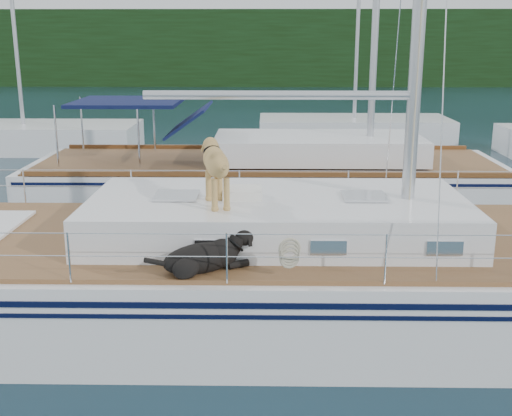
{
  "coord_description": "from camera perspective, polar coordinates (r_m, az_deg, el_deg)",
  "views": [
    {
      "loc": [
        0.64,
        -8.62,
        3.97
      ],
      "look_at": [
        0.5,
        0.2,
        1.6
      ],
      "focal_mm": 45.0,
      "sensor_mm": 36.0,
      "label": 1
    }
  ],
  "objects": [
    {
      "name": "bg_boat_center",
      "position": [
        25.09,
        8.68,
        6.82
      ],
      "size": [
        7.2,
        3.0,
        11.65
      ],
      "color": "white",
      "rests_on": "ground"
    },
    {
      "name": "tree_line",
      "position": [
        53.63,
        0.26,
        14.02
      ],
      "size": [
        90.0,
        3.0,
        6.0
      ],
      "primitive_type": "cube",
      "color": "black",
      "rests_on": "ground"
    },
    {
      "name": "ground",
      "position": [
        9.51,
        -3.08,
        -9.65
      ],
      "size": [
        120.0,
        120.0,
        0.0
      ],
      "primitive_type": "plane",
      "color": "black",
      "rests_on": "ground"
    },
    {
      "name": "bg_boat_west",
      "position": [
        24.47,
        -19.87,
        5.88
      ],
      "size": [
        8.0,
        3.0,
        11.65
      ],
      "color": "white",
      "rests_on": "ground"
    },
    {
      "name": "shore_bank",
      "position": [
        54.92,
        0.27,
        11.54
      ],
      "size": [
        92.0,
        1.0,
        1.2
      ],
      "primitive_type": "cube",
      "color": "#595147",
      "rests_on": "ground"
    },
    {
      "name": "neighbor_sailboat",
      "position": [
        15.21,
        1.37,
        2.35
      ],
      "size": [
        11.0,
        3.5,
        13.3
      ],
      "color": "white",
      "rests_on": "ground"
    },
    {
      "name": "main_sailboat",
      "position": [
        9.24,
        -2.58,
        -5.87
      ],
      "size": [
        12.0,
        3.83,
        14.01
      ],
      "color": "white",
      "rests_on": "ground"
    }
  ]
}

